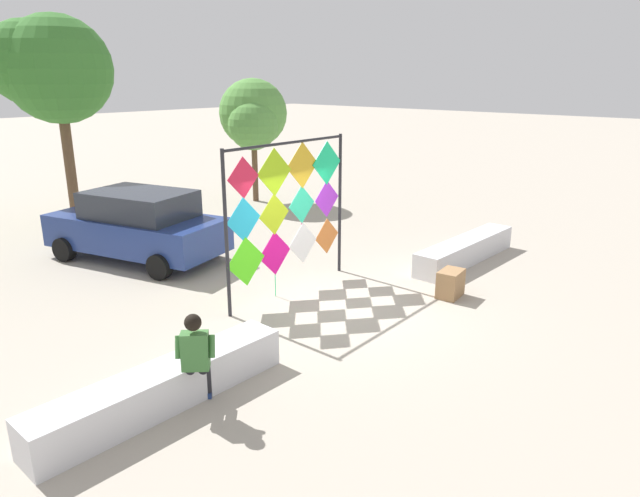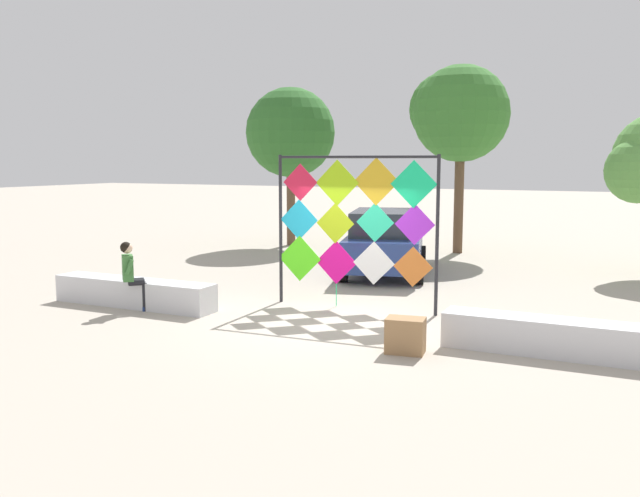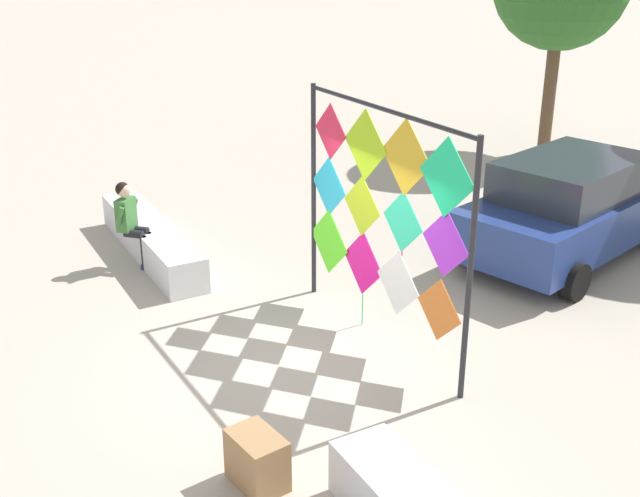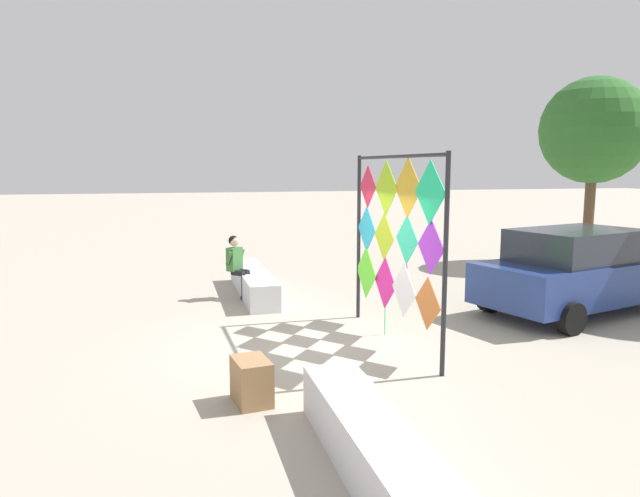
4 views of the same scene
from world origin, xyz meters
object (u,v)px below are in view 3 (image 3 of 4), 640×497
kite_display_rack (381,207)px  seated_vendor (131,218)px  parked_car (571,207)px  cardboard_box_large (257,460)px

kite_display_rack → seated_vendor: (-3.93, -2.16, -1.03)m
parked_car → cardboard_box_large: parked_car is taller
kite_display_rack → cardboard_box_large: bearing=-53.5°
seated_vendor → parked_car: (3.04, 6.47, 0.04)m
kite_display_rack → cardboard_box_large: size_ratio=5.72×
kite_display_rack → parked_car: size_ratio=0.73×
seated_vendor → parked_car: parked_car is taller
parked_car → cardboard_box_large: size_ratio=7.88×
parked_car → seated_vendor: bearing=-115.2°
cardboard_box_large → parked_car: bearing=112.3°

